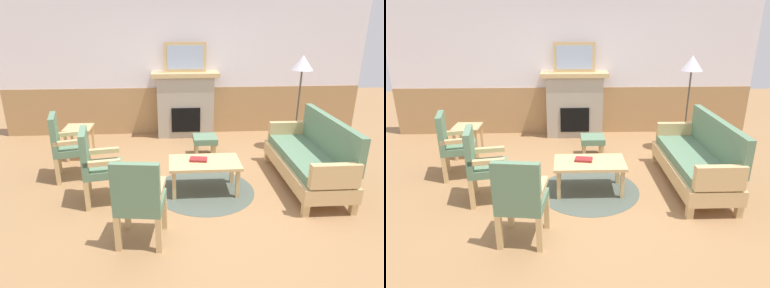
# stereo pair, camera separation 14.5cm
# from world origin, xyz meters

# --- Properties ---
(ground_plane) EXTENTS (14.00, 14.00, 0.00)m
(ground_plane) POSITION_xyz_m (0.00, 0.00, 0.00)
(ground_plane) COLOR #997047
(wall_back) EXTENTS (7.20, 0.14, 2.70)m
(wall_back) POSITION_xyz_m (0.00, 2.60, 1.31)
(wall_back) COLOR white
(wall_back) RESTS_ON ground_plane
(fireplace) EXTENTS (1.30, 0.44, 1.28)m
(fireplace) POSITION_xyz_m (0.00, 2.35, 0.65)
(fireplace) COLOR #A39989
(fireplace) RESTS_ON ground_plane
(framed_picture) EXTENTS (0.80, 0.04, 0.56)m
(framed_picture) POSITION_xyz_m (0.00, 2.35, 1.56)
(framed_picture) COLOR tan
(framed_picture) RESTS_ON fireplace
(couch) EXTENTS (0.70, 1.80, 0.98)m
(couch) POSITION_xyz_m (1.65, 0.07, 0.40)
(couch) COLOR tan
(couch) RESTS_ON ground_plane
(coffee_table) EXTENTS (0.96, 0.56, 0.44)m
(coffee_table) POSITION_xyz_m (0.15, -0.04, 0.39)
(coffee_table) COLOR tan
(coffee_table) RESTS_ON ground_plane
(round_rug) EXTENTS (1.39, 1.39, 0.01)m
(round_rug) POSITION_xyz_m (0.15, -0.04, 0.00)
(round_rug) COLOR #4C564C
(round_rug) RESTS_ON ground_plane
(book_on_table) EXTENTS (0.25, 0.19, 0.03)m
(book_on_table) POSITION_xyz_m (0.07, 0.00, 0.46)
(book_on_table) COLOR maroon
(book_on_table) RESTS_ON coffee_table
(footstool) EXTENTS (0.40, 0.40, 0.36)m
(footstool) POSITION_xyz_m (0.28, 1.22, 0.28)
(footstool) COLOR tan
(footstool) RESTS_ON ground_plane
(armchair_near_fireplace) EXTENTS (0.58, 0.58, 0.98)m
(armchair_near_fireplace) POSITION_xyz_m (-1.84, 0.51, 0.54)
(armchair_near_fireplace) COLOR tan
(armchair_near_fireplace) RESTS_ON ground_plane
(armchair_by_window_left) EXTENTS (0.55, 0.55, 0.98)m
(armchair_by_window_left) POSITION_xyz_m (-1.25, -0.23, 0.54)
(armchair_by_window_left) COLOR tan
(armchair_by_window_left) RESTS_ON ground_plane
(armchair_front_left) EXTENTS (0.53, 0.53, 0.98)m
(armchair_front_left) POSITION_xyz_m (-0.64, -1.16, 0.54)
(armchair_front_left) COLOR tan
(armchair_front_left) RESTS_ON ground_plane
(side_table) EXTENTS (0.44, 0.44, 0.55)m
(side_table) POSITION_xyz_m (-1.84, 1.29, 0.43)
(side_table) COLOR tan
(side_table) RESTS_ON ground_plane
(floor_lamp_by_couch) EXTENTS (0.36, 0.36, 1.68)m
(floor_lamp_by_couch) POSITION_xyz_m (1.94, 1.45, 1.45)
(floor_lamp_by_couch) COLOR #332D28
(floor_lamp_by_couch) RESTS_ON ground_plane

